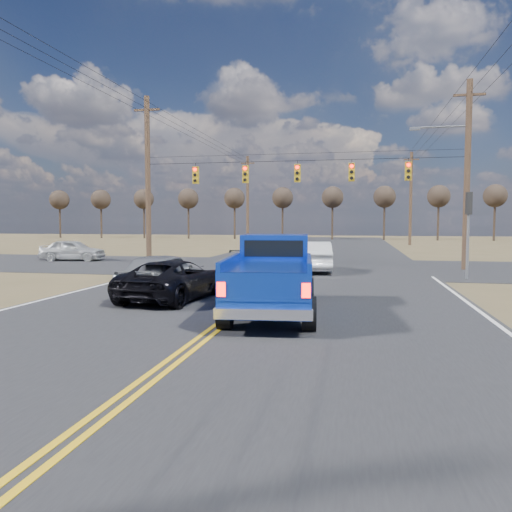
% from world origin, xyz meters
% --- Properties ---
extents(ground, '(160.00, 160.00, 0.00)m').
position_xyz_m(ground, '(0.00, 0.00, 0.00)').
color(ground, brown).
rests_on(ground, ground).
extents(road_main, '(14.00, 120.00, 0.02)m').
position_xyz_m(road_main, '(0.00, 10.00, 0.00)').
color(road_main, '#28282B').
rests_on(road_main, ground).
extents(road_cross, '(120.00, 12.00, 0.02)m').
position_xyz_m(road_cross, '(0.00, 18.00, 0.00)').
color(road_cross, '#28282B').
rests_on(road_cross, ground).
extents(signal_gantry, '(19.60, 4.83, 10.00)m').
position_xyz_m(signal_gantry, '(0.50, 17.79, 5.06)').
color(signal_gantry, '#473323').
rests_on(signal_gantry, ground).
extents(utility_poles, '(19.60, 58.32, 10.00)m').
position_xyz_m(utility_poles, '(0.00, 17.00, 5.23)').
color(utility_poles, '#473323').
rests_on(utility_poles, ground).
extents(treeline, '(87.00, 117.80, 7.40)m').
position_xyz_m(treeline, '(0.00, 26.96, 5.70)').
color(treeline, '#33261C').
rests_on(treeline, ground).
extents(pickup_truck, '(2.81, 6.06, 2.21)m').
position_xyz_m(pickup_truck, '(1.01, 3.48, 1.07)').
color(pickup_truck, black).
rests_on(pickup_truck, ground).
extents(silver_suv, '(1.99, 4.60, 1.54)m').
position_xyz_m(silver_suv, '(-3.29, 6.04, 0.77)').
color(silver_suv, gray).
rests_on(silver_suv, ground).
extents(black_suv, '(2.76, 5.04, 1.34)m').
position_xyz_m(black_suv, '(-2.61, 5.37, 0.67)').
color(black_suv, black).
rests_on(black_suv, ground).
extents(white_car_queue, '(2.22, 4.90, 1.56)m').
position_xyz_m(white_car_queue, '(1.16, 15.50, 0.78)').
color(white_car_queue, silver).
rests_on(white_car_queue, ground).
extents(dgrey_car_queue, '(2.40, 4.54, 1.25)m').
position_xyz_m(dgrey_car_queue, '(-1.76, 15.50, 0.63)').
color(dgrey_car_queue, '#303034').
rests_on(dgrey_car_queue, ground).
extents(cross_car_west, '(2.05, 4.29, 1.41)m').
position_xyz_m(cross_car_west, '(-14.93, 19.37, 0.71)').
color(cross_car_west, silver).
rests_on(cross_car_west, ground).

